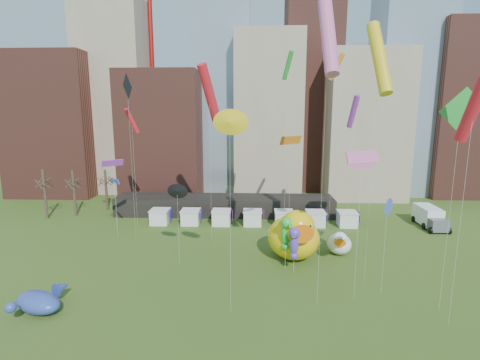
{
  "coord_description": "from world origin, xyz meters",
  "views": [
    {
      "loc": [
        1.33,
        -19.72,
        17.86
      ],
      "look_at": [
        0.03,
        11.3,
        12.0
      ],
      "focal_mm": 27.0,
      "sensor_mm": 36.0,
      "label": 1
    }
  ],
  "objects_px": {
    "big_duck": "(294,235)",
    "box_truck": "(429,217)",
    "seahorse_purple": "(295,241)",
    "seahorse_green": "(286,231)",
    "small_duck": "(339,243)",
    "whale_inflatable": "(40,301)"
  },
  "relations": [
    {
      "from": "seahorse_purple",
      "to": "small_duck",
      "type": "bearing_deg",
      "value": 53.47
    },
    {
      "from": "small_duck",
      "to": "whale_inflatable",
      "type": "relative_size",
      "value": 0.74
    },
    {
      "from": "big_duck",
      "to": "small_duck",
      "type": "distance_m",
      "value": 6.41
    },
    {
      "from": "big_duck",
      "to": "box_truck",
      "type": "height_order",
      "value": "big_duck"
    },
    {
      "from": "seahorse_purple",
      "to": "whale_inflatable",
      "type": "xyz_separation_m",
      "value": [
        -23.91,
        -8.94,
        -2.81
      ]
    },
    {
      "from": "box_truck",
      "to": "small_duck",
      "type": "bearing_deg",
      "value": -144.35
    },
    {
      "from": "small_duck",
      "to": "whale_inflatable",
      "type": "bearing_deg",
      "value": -142.84
    },
    {
      "from": "box_truck",
      "to": "seahorse_green",
      "type": "bearing_deg",
      "value": -145.19
    },
    {
      "from": "small_duck",
      "to": "seahorse_green",
      "type": "relative_size",
      "value": 0.72
    },
    {
      "from": "whale_inflatable",
      "to": "box_truck",
      "type": "xyz_separation_m",
      "value": [
        47.05,
        26.69,
        0.6
      ]
    },
    {
      "from": "seahorse_green",
      "to": "whale_inflatable",
      "type": "bearing_deg",
      "value": -176.96
    },
    {
      "from": "seahorse_purple",
      "to": "box_truck",
      "type": "relative_size",
      "value": 0.74
    },
    {
      "from": "small_duck",
      "to": "seahorse_green",
      "type": "height_order",
      "value": "seahorse_green"
    },
    {
      "from": "seahorse_green",
      "to": "whale_inflatable",
      "type": "xyz_separation_m",
      "value": [
        -23.04,
        -10.01,
        -3.6
      ]
    },
    {
      "from": "seahorse_purple",
      "to": "box_truck",
      "type": "xyz_separation_m",
      "value": [
        23.14,
        17.74,
        -2.21
      ]
    },
    {
      "from": "seahorse_green",
      "to": "seahorse_purple",
      "type": "distance_m",
      "value": 1.59
    },
    {
      "from": "big_duck",
      "to": "seahorse_green",
      "type": "bearing_deg",
      "value": -118.73
    },
    {
      "from": "big_duck",
      "to": "box_truck",
      "type": "distance_m",
      "value": 26.63
    },
    {
      "from": "big_duck",
      "to": "seahorse_green",
      "type": "height_order",
      "value": "big_duck"
    },
    {
      "from": "big_duck",
      "to": "seahorse_purple",
      "type": "xyz_separation_m",
      "value": [
        -0.4,
        -3.97,
        0.71
      ]
    },
    {
      "from": "whale_inflatable",
      "to": "seahorse_green",
      "type": "bearing_deg",
      "value": 46.05
    },
    {
      "from": "seahorse_green",
      "to": "seahorse_purple",
      "type": "relative_size",
      "value": 1.16
    }
  ]
}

